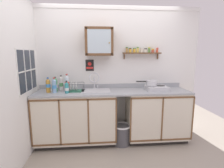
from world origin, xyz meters
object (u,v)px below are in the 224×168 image
bottle_water_blue_1 (54,86)px  hot_plate_stove (156,88)px  dish_rack (75,89)px  wall_cabinet (99,42)px  trash_bin (122,134)px  bottle_juice_amber_5 (48,86)px  warning_sign (90,65)px  bottle_water_clear_4 (67,83)px  saucepan (151,83)px  bottle_opaque_white_3 (61,84)px  bottle_detergent_teal_0 (67,88)px  bottle_soda_green_2 (55,85)px  sink (96,91)px

bottle_water_blue_1 → hot_plate_stove: bearing=2.1°
dish_rack → wall_cabinet: wall_cabinet is taller
trash_bin → bottle_juice_amber_5: bearing=174.8°
warning_sign → bottle_water_clear_4: bearing=-143.9°
bottle_water_clear_4 → wall_cabinet: wall_cabinet is taller
saucepan → bottle_water_blue_1: 1.71m
bottle_opaque_white_3 → bottle_water_clear_4: bearing=-38.4°
bottle_water_clear_4 → dish_rack: size_ratio=1.04×
bottle_detergent_teal_0 → trash_bin: bearing=-1.5°
warning_sign → trash_bin: warning_sign is taller
bottle_juice_amber_5 → dish_rack: (0.45, 0.05, -0.08)m
bottle_detergent_teal_0 → wall_cabinet: size_ratio=0.44×
bottle_soda_green_2 → dish_rack: bearing=-2.0°
bottle_juice_amber_5 → trash_bin: 1.55m
bottle_detergent_teal_0 → bottle_juice_amber_5: size_ratio=0.82×
bottle_opaque_white_3 → bottle_juice_amber_5: 0.23m
dish_rack → trash_bin: size_ratio=0.82×
dish_rack → wall_cabinet: (0.43, 0.10, 0.82)m
bottle_soda_green_2 → warning_sign: 0.72m
bottle_juice_amber_5 → warning_sign: (0.70, 0.31, 0.32)m
bottle_detergent_teal_0 → dish_rack: bottle_detergent_teal_0 is taller
bottle_opaque_white_3 → warning_sign: (0.50, 0.19, 0.31)m
bottle_detergent_teal_0 → bottle_soda_green_2: bottle_soda_green_2 is taller
bottle_detergent_teal_0 → hot_plate_stove: bearing=4.3°
trash_bin → dish_rack: bearing=168.5°
saucepan → wall_cabinet: (-0.94, 0.10, 0.73)m
saucepan → bottle_water_clear_4: bottle_water_clear_4 is taller
bottle_water_clear_4 → dish_rack: 0.17m
sink → bottle_opaque_white_3: size_ratio=1.79×
hot_plate_stove → bottle_water_clear_4: bottle_water_clear_4 is taller
bottle_water_blue_1 → bottle_soda_green_2: bottle_water_blue_1 is taller
wall_cabinet → warning_sign: wall_cabinet is taller
bottle_detergent_teal_0 → bottle_juice_amber_5: 0.34m
bottle_opaque_white_3 → trash_bin: (1.07, -0.23, -0.89)m
sink → bottle_detergent_teal_0: 0.51m
bottle_soda_green_2 → hot_plate_stove: bearing=-1.1°
bottle_water_clear_4 → warning_sign: bearing=36.1°
wall_cabinet → trash_bin: size_ratio=1.31×
bottle_water_blue_1 → bottle_juice_amber_5: size_ratio=1.01×
bottle_water_clear_4 → wall_cabinet: size_ratio=0.64×
hot_plate_stove → bottle_juice_amber_5: 1.92m
wall_cabinet → warning_sign: bearing=139.7°
sink → warning_sign: bearing=113.7°
bottle_juice_amber_5 → dish_rack: 0.46m
bottle_opaque_white_3 → wall_cabinet: bearing=3.3°
bottle_water_clear_4 → bottle_juice_amber_5: bearing=-175.6°
bottle_detergent_teal_0 → wall_cabinet: 0.98m
hot_plate_stove → warning_sign: size_ratio=1.74×
dish_rack → warning_sign: warning_sign is taller
sink → bottle_water_clear_4: size_ratio=1.60×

